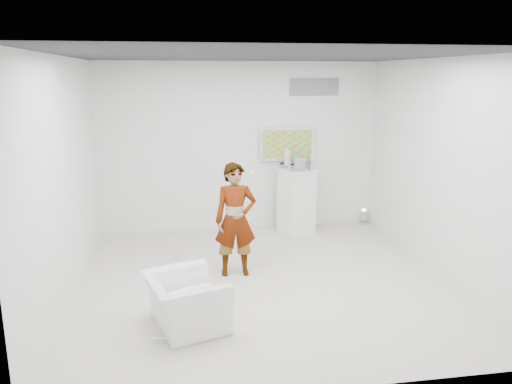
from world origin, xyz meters
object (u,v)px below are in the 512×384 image
tv (287,144)px  floor_uplight (363,217)px  pedestal (297,201)px  armchair (186,302)px  person (236,220)px

tv → floor_uplight: tv is taller
tv → pedestal: size_ratio=0.87×
pedestal → armchair: bearing=-122.6°
tv → armchair: 4.24m
person → armchair: person is taller
tv → floor_uplight: (1.48, -0.12, -1.40)m
person → pedestal: 2.21m
tv → armchair: tv is taller
pedestal → floor_uplight: size_ratio=3.91×
armchair → pedestal: pedestal is taller
person → pedestal: person is taller
armchair → floor_uplight: (3.41, 3.45, -0.15)m
person → pedestal: bearing=54.0°
tv → person: size_ratio=0.62×
pedestal → person: bearing=-126.4°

